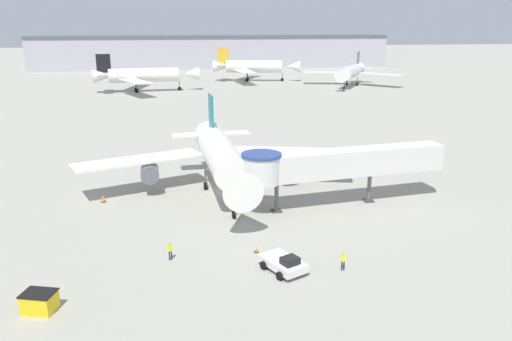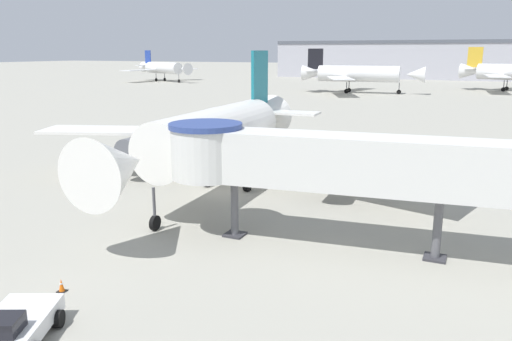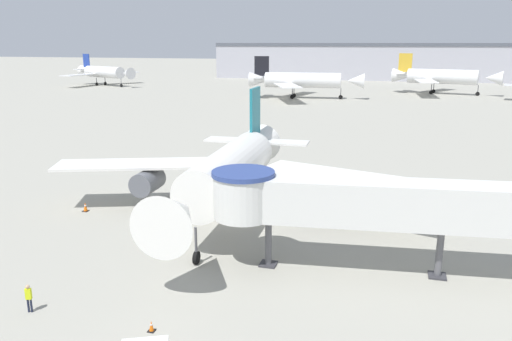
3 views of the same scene
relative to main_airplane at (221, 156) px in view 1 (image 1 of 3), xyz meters
The scene contains 13 objects.
ground_plane 4.40m from the main_airplane, 68.37° to the left, with size 800.00×800.00×0.00m, color #9E9B8E.
main_airplane is the anchor object (origin of this frame).
jet_bridge 13.01m from the main_airplane, 30.67° to the right, with size 22.90×5.72×6.42m.
pushback_tug_white 20.88m from the main_airplane, 82.54° to the right, with size 3.58×4.44×1.51m.
service_container_yellow 27.77m from the main_airplane, 123.31° to the right, with size 2.62×2.27×1.41m.
traffic_cone_port_wing 13.87m from the main_airplane, behind, with size 0.50×0.50×0.82m.
traffic_cone_near_nose 17.17m from the main_airplane, 86.10° to the right, with size 0.36×0.36×0.61m.
ground_crew_marshaller 18.16m from the main_airplane, 110.29° to the right, with size 0.35×0.26×1.64m.
ground_crew_wing_walker 22.60m from the main_airplane, 70.79° to the right, with size 0.35×0.26×1.62m.
background_jet_black_tail 94.85m from the main_airplane, 97.40° to the left, with size 30.32×33.31×10.91m.
background_jet_gray_tail 109.43m from the main_airplane, 61.44° to the left, with size 29.14×27.33×10.27m.
background_jet_gold_tail 118.63m from the main_airplane, 78.28° to the left, with size 29.87×32.64×11.36m.
terminal_building 176.38m from the main_airplane, 84.66° to the left, with size 154.36×26.79×14.20m.
Camera 1 is at (-6.19, -55.91, 18.94)m, focal length 35.00 mm.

